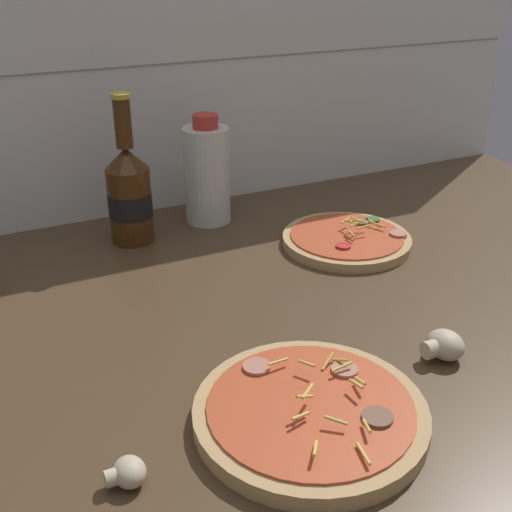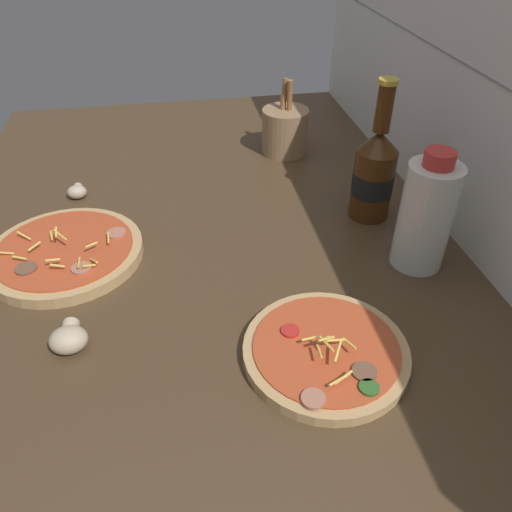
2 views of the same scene
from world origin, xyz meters
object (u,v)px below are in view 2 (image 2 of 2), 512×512
pizza_near (65,253)px  pizza_far (326,351)px  mushroom_right (77,192)px  utensil_crock (285,130)px  beer_bottle (374,173)px  mushroom_left (69,338)px  oil_bottle (426,215)px

pizza_near → pizza_far: same height
mushroom_right → utensil_crock: 47.39cm
pizza_near → utensil_crock: 56.46cm
beer_bottle → mushroom_left: size_ratio=4.75×
pizza_near → beer_bottle: (-4.17, 54.85, 7.72)cm
pizza_far → mushroom_left: size_ratio=4.11×
pizza_far → mushroom_right: size_ratio=5.56×
pizza_near → mushroom_left: bearing=8.6°
pizza_far → mushroom_left: pizza_far is taller
pizza_far → beer_bottle: bearing=151.3°
oil_bottle → utensil_crock: size_ratio=1.19×
pizza_near → utensil_crock: size_ratio=1.52×
pizza_near → mushroom_right: (-20.37, -0.19, 0.22)cm
pizza_near → pizza_far: size_ratio=1.16×
pizza_near → beer_bottle: size_ratio=1.00×
utensil_crock → mushroom_right: bearing=-73.7°
mushroom_left → mushroom_right: 41.57cm
beer_bottle → mushroom_right: (-16.21, -55.04, -7.51)cm
mushroom_left → mushroom_right: mushroom_left is taller
beer_bottle → oil_bottle: size_ratio=1.28×
beer_bottle → mushroom_left: bearing=-64.0°
pizza_far → utensil_crock: size_ratio=1.32×
mushroom_left → mushroom_right: bearing=-175.4°
pizza_near → pizza_far: (28.62, 36.88, -0.15)cm
beer_bottle → mushroom_right: beer_bottle is taller
mushroom_right → beer_bottle: bearing=73.6°
mushroom_right → mushroom_left: bearing=4.6°
beer_bottle → mushroom_right: bearing=-106.4°
mushroom_left → utensil_crock: utensil_crock is taller
pizza_far → mushroom_right: pizza_far is taller
oil_bottle → mushroom_left: bearing=-79.7°
oil_bottle → mushroom_left: 55.73cm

